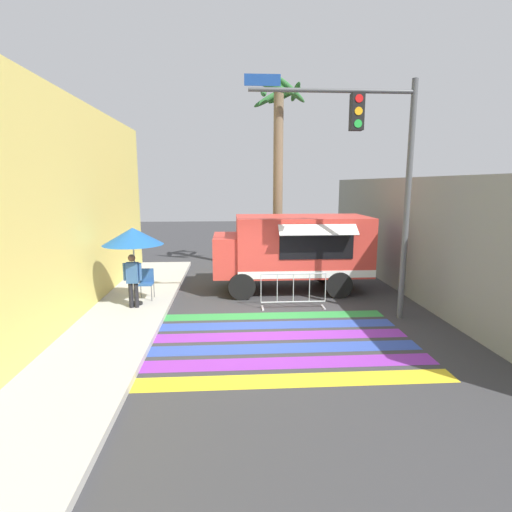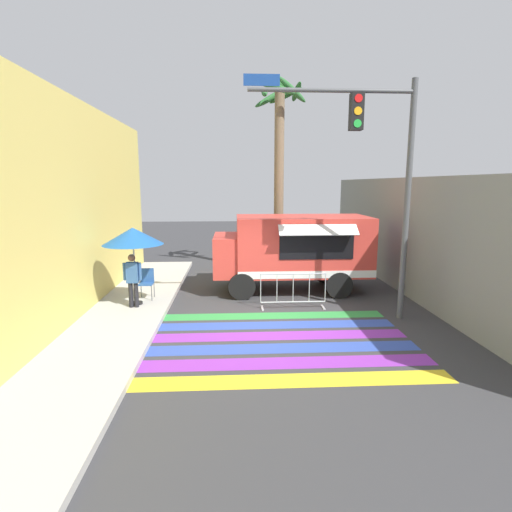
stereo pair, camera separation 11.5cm
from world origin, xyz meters
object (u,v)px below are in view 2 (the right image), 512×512
object	(u,v)px
folding_chair	(146,281)
barricade_front	(293,291)
vendor_person	(133,278)
palm_tree	(279,149)
food_truck	(290,247)
traffic_signal_pole	(378,158)
patio_umbrella	(133,236)

from	to	relation	value
folding_chair	barricade_front	size ratio (longest dim) A/B	0.48
vendor_person	palm_tree	xyz separation A→B (m)	(4.79, 5.14, 4.06)
vendor_person	barricade_front	xyz separation A→B (m)	(4.68, 0.09, -0.49)
vendor_person	food_truck	bearing A→B (deg)	36.78
traffic_signal_pole	patio_umbrella	bearing A→B (deg)	169.32
traffic_signal_pole	palm_tree	xyz separation A→B (m)	(-1.89, 6.10, 0.75)
palm_tree	barricade_front	bearing A→B (deg)	-91.30
traffic_signal_pole	folding_chair	bearing A→B (deg)	163.83
patio_umbrella	folding_chair	distance (m)	1.61
vendor_person	palm_tree	size ratio (longest dim) A/B	0.20
folding_chair	barricade_front	xyz separation A→B (m)	(4.49, -0.83, -0.18)
food_truck	traffic_signal_pole	world-z (taller)	traffic_signal_pole
vendor_person	barricade_front	distance (m)	4.70
traffic_signal_pole	barricade_front	bearing A→B (deg)	152.31
traffic_signal_pole	palm_tree	distance (m)	6.43
traffic_signal_pole	vendor_person	size ratio (longest dim) A/B	4.05
folding_chair	palm_tree	size ratio (longest dim) A/B	0.12
food_truck	folding_chair	bearing A→B (deg)	-165.13
traffic_signal_pole	palm_tree	bearing A→B (deg)	107.22
food_truck	folding_chair	size ratio (longest dim) A/B	5.64
traffic_signal_pole	vendor_person	distance (m)	7.52
palm_tree	folding_chair	bearing A→B (deg)	-137.57
barricade_front	palm_tree	xyz separation A→B (m)	(0.11, 5.05, 4.55)
traffic_signal_pole	folding_chair	size ratio (longest dim) A/B	6.77
food_truck	barricade_front	size ratio (longest dim) A/B	2.68
patio_umbrella	barricade_front	xyz separation A→B (m)	(4.68, -0.21, -1.65)
food_truck	traffic_signal_pole	distance (m)	4.58
folding_chair	traffic_signal_pole	bearing A→B (deg)	-20.21
patio_umbrella	food_truck	bearing A→B (deg)	20.97
patio_umbrella	barricade_front	bearing A→B (deg)	-2.56
barricade_front	palm_tree	bearing A→B (deg)	88.70
barricade_front	food_truck	bearing A→B (deg)	84.69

